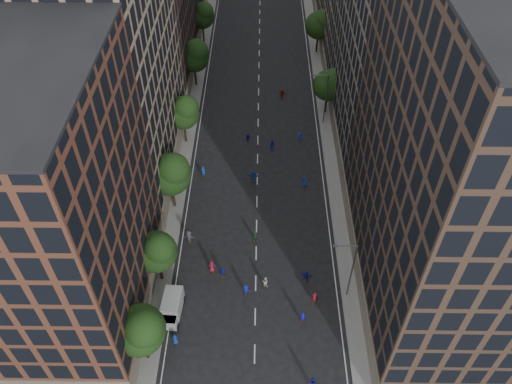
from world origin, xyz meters
TOP-DOWN VIEW (x-y plane):
  - ground at (0.00, 40.00)m, footprint 240.00×240.00m
  - sidewalk_left at (-12.00, 47.50)m, footprint 4.00×105.00m
  - sidewalk_right at (12.00, 47.50)m, footprint 4.00×105.00m
  - bldg_left_a at (-19.00, 11.00)m, footprint 14.00×22.00m
  - bldg_left_b at (-19.00, 35.00)m, footprint 14.00×26.00m
  - bldg_left_c at (-19.00, 58.00)m, footprint 14.00×20.00m
  - bldg_right_a at (19.00, 15.00)m, footprint 14.00×30.00m
  - bldg_right_b at (19.00, 44.00)m, footprint 14.00×28.00m
  - tree_left_0 at (-11.01, 3.85)m, footprint 5.20×5.20m
  - tree_left_1 at (-11.02, 13.86)m, footprint 4.80×4.80m
  - tree_left_2 at (-10.99, 25.83)m, footprint 5.60×5.60m
  - tree_left_3 at (-11.02, 39.85)m, footprint 5.00×5.00m
  - tree_left_4 at (-11.00, 55.84)m, footprint 5.40×5.40m
  - tree_left_5 at (-11.02, 71.86)m, footprint 4.80×4.80m
  - tree_right_a at (11.38, 47.85)m, footprint 5.00×5.00m
  - tree_right_b at (11.39, 67.85)m, footprint 5.20×5.20m
  - streetlamp_near at (10.37, 12.00)m, footprint 2.64×0.22m
  - streetlamp_far at (10.37, 45.00)m, footprint 2.64×0.22m
  - cargo_van at (-9.29, 9.31)m, footprint 2.44×4.66m
  - skater_0 at (-8.50, 5.67)m, footprint 0.85×0.67m
  - skater_1 at (5.22, 8.44)m, footprint 0.72×0.56m
  - skater_2 at (5.76, 1.00)m, footprint 0.97×0.81m
  - skater_3 at (-1.11, 12.01)m, footprint 1.12×0.82m
  - skater_4 at (-3.99, 14.57)m, footprint 0.91×0.42m
  - skater_5 at (5.96, 14.01)m, footprint 1.51×0.99m
  - skater_6 at (-5.30, 15.23)m, footprint 0.98×0.79m
  - skater_7 at (6.72, 11.01)m, footprint 0.71×0.55m
  - skater_8 at (1.13, 13.13)m, footprint 0.91×0.82m
  - skater_9 at (-8.50, 19.75)m, footprint 1.29×0.82m
  - skater_10 at (-0.21, 20.23)m, footprint 0.95×0.62m
  - skater_11 at (-0.55, 30.98)m, footprint 1.80×0.70m
  - skater_12 at (6.67, 30.29)m, footprint 0.82×0.56m
  - skater_13 at (-7.82, 32.01)m, footprint 0.67×0.45m
  - skater_14 at (2.13, 38.03)m, footprint 1.08×0.95m
  - skater_15 at (6.48, 40.24)m, footprint 1.22×0.93m
  - skater_16 at (-1.53, 40.09)m, footprint 0.95×0.61m
  - skater_17 at (4.10, 52.00)m, footprint 1.65×0.87m

SIDE VIEW (x-z plane):
  - ground at x=0.00m, z-range 0.00..0.00m
  - sidewalk_left at x=-12.00m, z-range 0.00..0.15m
  - sidewalk_right at x=12.00m, z-range 0.00..0.15m
  - skater_10 at x=-0.21m, z-range 0.00..1.50m
  - skater_16 at x=-1.53m, z-range 0.00..1.51m
  - skater_4 at x=-3.99m, z-range 0.00..1.51m
  - skater_0 at x=-8.50m, z-range 0.00..1.53m
  - skater_8 at x=1.13m, z-range 0.00..1.55m
  - skater_3 at x=-1.11m, z-range 0.00..1.55m
  - skater_5 at x=5.96m, z-range 0.00..1.56m
  - skater_12 at x=6.67m, z-range 0.00..1.60m
  - skater_15 at x=6.48m, z-range 0.00..1.66m
  - skater_17 at x=4.10m, z-range 0.00..1.69m
  - skater_7 at x=6.72m, z-range 0.00..1.73m
  - skater_1 at x=5.22m, z-range 0.00..1.73m
  - skater_6 at x=-5.30m, z-range 0.00..1.74m
  - skater_2 at x=5.76m, z-range 0.00..1.79m
  - skater_13 at x=-7.82m, z-range 0.00..1.81m
  - skater_14 at x=2.13m, z-range 0.00..1.86m
  - skater_9 at x=-8.50m, z-range 0.00..1.89m
  - skater_11 at x=-0.55m, z-range 0.00..1.90m
  - cargo_van at x=-9.29m, z-range 0.06..2.47m
  - streetlamp_near at x=10.37m, z-range 0.64..9.70m
  - streetlamp_far at x=10.37m, z-range 0.64..9.70m
  - tree_left_1 at x=-11.02m, z-range 1.45..9.66m
  - tree_right_a at x=11.38m, z-range 1.43..9.83m
  - tree_left_5 at x=-11.02m, z-range 1.51..9.84m
  - tree_left_3 at x=-11.02m, z-range 1.53..10.11m
  - tree_left_0 at x=-11.01m, z-range 1.54..10.37m
  - tree_right_b at x=11.39m, z-range 1.54..10.37m
  - tree_left_4 at x=-11.00m, z-range 1.56..10.63m
  - tree_left_2 at x=-10.99m, z-range 1.63..11.08m
  - bldg_left_c at x=-19.00m, z-range 0.00..28.00m
  - bldg_left_a at x=-19.00m, z-range 0.00..30.00m
  - bldg_right_b at x=19.00m, z-range 0.00..33.00m
  - bldg_left_b at x=-19.00m, z-range 0.00..34.00m
  - bldg_right_a at x=19.00m, z-range 0.00..36.00m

